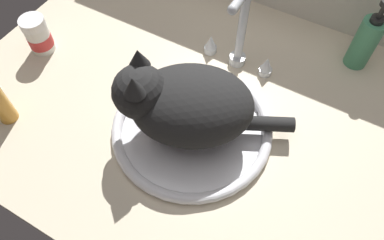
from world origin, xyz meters
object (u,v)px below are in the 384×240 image
soap_pump_bottle (365,42)px  sink_basin (192,128)px  cat (182,103)px  faucet (240,38)px  pill_bottle (38,36)px

soap_pump_bottle → sink_basin: bearing=-124.5°
sink_basin → cat: 9.16cm
sink_basin → soap_pump_bottle: soap_pump_bottle is taller
faucet → pill_bottle: (-45.18, -19.50, -4.24)cm
sink_basin → pill_bottle: bearing=176.5°
pill_bottle → cat: bearing=-4.9°
faucet → soap_pump_bottle: (25.67, 15.04, -1.74)cm
faucet → cat: faucet is taller
soap_pump_bottle → pill_bottle: size_ratio=1.92×
cat → sink_basin: bearing=26.4°
faucet → cat: 23.32cm
cat → soap_pump_bottle: bearing=54.3°
sink_basin → faucet: faucet is taller
sink_basin → pill_bottle: (-45.18, 2.80, 3.52)cm
sink_basin → faucet: (-0.00, 22.30, 7.76)cm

